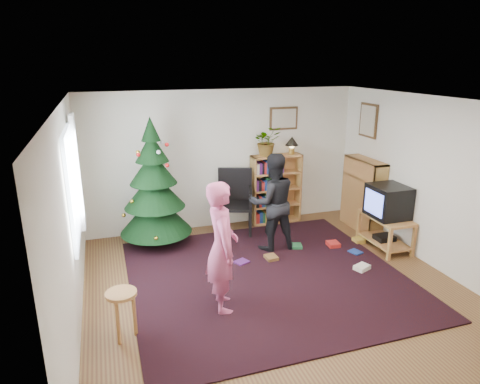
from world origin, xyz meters
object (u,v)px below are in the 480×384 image
object	(u,v)px
bookshelf_right	(363,194)
person_standing	(222,247)
person_by_chair	(272,202)
table_lamp	(292,142)
picture_back	(284,118)
armchair	(233,198)
crt_tv	(388,201)
picture_right	(368,120)
christmas_tree	(154,194)
bookshelf_back	(276,188)
stool	(122,303)
potted_plant	(267,141)
tv_stand	(385,229)

from	to	relation	value
bookshelf_right	person_standing	world-z (taller)	person_standing
person_by_chair	table_lamp	size ratio (longest dim) A/B	4.88
picture_back	armchair	bearing A→B (deg)	-165.26
crt_tv	armchair	xyz separation A→B (m)	(-2.15, 1.54, -0.20)
picture_right	person_by_chair	xyz separation A→B (m)	(-2.04, -0.55, -1.15)
picture_right	person_standing	size ratio (longest dim) A/B	0.36
christmas_tree	bookshelf_back	world-z (taller)	christmas_tree
picture_back	christmas_tree	xyz separation A→B (m)	(-2.49, -0.52, -1.06)
stool	person_standing	bearing A→B (deg)	11.37
table_lamp	christmas_tree	bearing A→B (deg)	-171.71
picture_back	bookshelf_back	size ratio (longest dim) A/B	0.42
armchair	potted_plant	distance (m)	1.20
picture_back	bookshelf_back	xyz separation A→B (m)	(-0.18, -0.14, -1.29)
stool	picture_right	bearing A→B (deg)	26.41
armchair	potted_plant	world-z (taller)	potted_plant
bookshelf_back	potted_plant	distance (m)	0.93
potted_plant	picture_back	bearing A→B (deg)	19.65
armchair	potted_plant	size ratio (longest dim) A/B	2.07
armchair	table_lamp	xyz separation A→B (m)	(1.20, 0.15, 0.91)
christmas_tree	stool	xyz separation A→B (m)	(-0.69, -2.45, -0.45)
picture_right	armchair	size ratio (longest dim) A/B	0.54
crt_tv	table_lamp	bearing A→B (deg)	119.24
bookshelf_back	stool	size ratio (longest dim) A/B	2.28
christmas_tree	potted_plant	size ratio (longest dim) A/B	3.96
crt_tv	stool	bearing A→B (deg)	-165.00
picture_back	stool	distance (m)	4.60
stool	christmas_tree	bearing A→B (deg)	74.26
christmas_tree	picture_back	bearing A→B (deg)	11.70
armchair	stool	xyz separation A→B (m)	(-2.10, -2.68, -0.17)
bookshelf_right	bookshelf_back	bearing A→B (deg)	59.16
potted_plant	table_lamp	size ratio (longest dim) A/B	1.65
crt_tv	table_lamp	xyz separation A→B (m)	(-0.95, 1.69, 0.71)
picture_back	crt_tv	xyz separation A→B (m)	(1.07, -1.82, -1.14)
christmas_tree	bookshelf_right	xyz separation A→B (m)	(3.68, -0.44, -0.23)
picture_right	bookshelf_back	bearing A→B (deg)	158.57
picture_right	potted_plant	world-z (taller)	picture_right
person_by_chair	bookshelf_back	bearing A→B (deg)	-112.61
christmas_tree	crt_tv	xyz separation A→B (m)	(3.55, -1.31, -0.09)
armchair	table_lamp	bearing A→B (deg)	25.86
tv_stand	crt_tv	world-z (taller)	crt_tv
table_lamp	crt_tv	bearing A→B (deg)	-60.76
crt_tv	person_standing	xyz separation A→B (m)	(-3.03, -0.89, 0.02)
table_lamp	bookshelf_right	bearing A→B (deg)	-37.41
crt_tv	table_lamp	world-z (taller)	table_lamp
tv_stand	crt_tv	xyz separation A→B (m)	(-0.00, 0.00, 0.48)
christmas_tree	person_standing	size ratio (longest dim) A/B	1.30
bookshelf_right	armchair	distance (m)	2.37
armchair	crt_tv	bearing A→B (deg)	-16.86
picture_back	person_standing	distance (m)	3.53
bookshelf_back	table_lamp	bearing A→B (deg)	0.00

